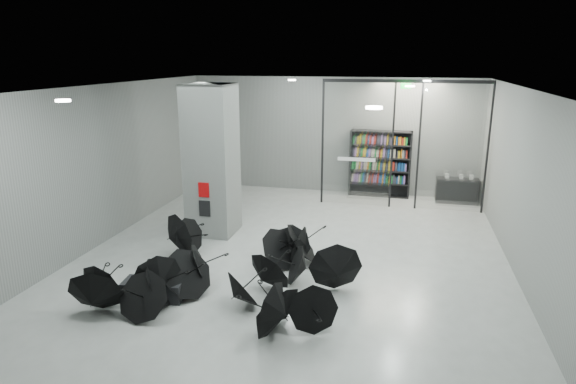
% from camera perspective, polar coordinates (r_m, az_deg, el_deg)
% --- Properties ---
extents(room, '(14.00, 14.02, 4.01)m').
position_cam_1_polar(room, '(10.55, -0.28, 5.38)').
color(room, gray).
rests_on(room, ground).
extents(column, '(1.20, 1.20, 4.00)m').
position_cam_1_polar(column, '(13.34, -8.76, 3.61)').
color(column, slate).
rests_on(column, ground).
extents(fire_cabinet, '(0.28, 0.04, 0.38)m').
position_cam_1_polar(fire_cabinet, '(12.93, -9.66, 0.24)').
color(fire_cabinet, '#A50A07').
rests_on(fire_cabinet, column).
extents(info_panel, '(0.30, 0.03, 0.42)m').
position_cam_1_polar(info_panel, '(13.07, -9.56, -1.88)').
color(info_panel, black).
rests_on(info_panel, column).
extents(exit_sign, '(0.30, 0.06, 0.15)m').
position_cam_1_polar(exit_sign, '(15.43, 13.40, 11.77)').
color(exit_sign, '#0CE533').
rests_on(exit_sign, room).
extents(glass_partition, '(5.06, 0.08, 4.00)m').
position_cam_1_polar(glass_partition, '(15.80, 13.00, 5.88)').
color(glass_partition, silver).
rests_on(glass_partition, ground).
extents(bench, '(1.25, 0.65, 0.38)m').
position_cam_1_polar(bench, '(10.39, -15.15, -10.76)').
color(bench, black).
rests_on(bench, ground).
extents(bookshelf, '(2.07, 0.48, 2.26)m').
position_cam_1_polar(bookshelf, '(17.24, 10.52, 3.22)').
color(bookshelf, black).
rests_on(bookshelf, ground).
extents(shop_counter, '(1.34, 0.54, 0.80)m').
position_cam_1_polar(shop_counter, '(17.23, 18.85, 0.15)').
color(shop_counter, black).
rests_on(shop_counter, ground).
extents(umbrella_cluster, '(5.50, 4.68, 1.31)m').
position_cam_1_polar(umbrella_cluster, '(10.37, -6.74, -9.64)').
color(umbrella_cluster, black).
rests_on(umbrella_cluster, ground).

